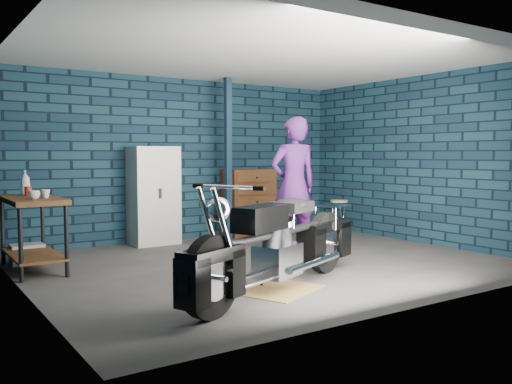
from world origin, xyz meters
TOP-DOWN VIEW (x-y plane):
  - ground at (0.00, 0.00)m, footprint 6.00×6.00m
  - room_walls at (0.00, 0.55)m, footprint 6.02×5.01m
  - support_post at (0.55, 1.95)m, footprint 0.10×0.10m
  - workbench at (-2.68, 1.23)m, footprint 0.60×1.40m
  - drip_mat at (-0.71, -1.27)m, footprint 1.04×0.92m
  - motorcycle at (-0.71, -1.27)m, footprint 2.71×1.70m
  - person at (0.77, 0.44)m, footprint 0.80×0.61m
  - storage_bin at (-2.66, 1.73)m, footprint 0.41×0.29m
  - locker at (-0.66, 2.23)m, footprint 0.73×0.52m
  - tool_chest at (1.15, 2.23)m, footprint 0.88×0.49m
  - shop_stool at (2.78, 1.67)m, footprint 0.35×0.35m
  - cup_a at (-2.72, 0.89)m, footprint 0.16×0.16m
  - cup_b at (-2.56, 1.02)m, footprint 0.14×0.14m
  - mug_red at (-2.68, 1.45)m, footprint 0.09×0.09m
  - bottle at (-2.67, 1.67)m, footprint 0.16×0.16m

SIDE VIEW (x-z plane):
  - ground at x=0.00m, z-range 0.00..0.00m
  - drip_mat at x=-0.71m, z-range 0.00..0.01m
  - storage_bin at x=-2.66m, z-range 0.00..0.25m
  - shop_stool at x=2.78m, z-range 0.00..0.59m
  - workbench at x=-2.68m, z-range 0.00..0.91m
  - motorcycle at x=-0.71m, z-range 0.00..1.16m
  - tool_chest at x=1.15m, z-range 0.00..1.17m
  - locker at x=-0.66m, z-range 0.00..1.56m
  - cup_b at x=-2.56m, z-range 0.91..1.01m
  - cup_a at x=-2.72m, z-range 0.91..1.01m
  - mug_red at x=-2.68m, z-range 0.91..1.03m
  - person at x=0.77m, z-range 0.00..1.98m
  - bottle at x=-2.67m, z-range 0.91..1.23m
  - support_post at x=0.55m, z-range 0.00..2.70m
  - room_walls at x=0.00m, z-range 0.55..3.26m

